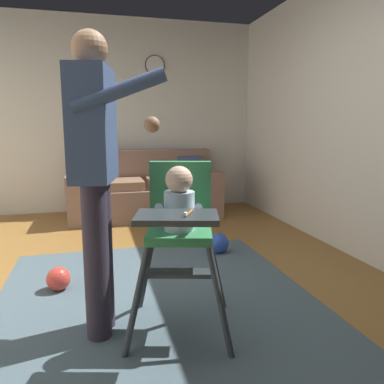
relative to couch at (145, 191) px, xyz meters
name	(u,v)px	position (x,y,z in m)	size (l,w,h in m)	color
ground	(130,307)	(-0.44, -2.51, -0.38)	(5.75, 7.59, 0.10)	olive
wall_far	(107,116)	(-0.44, 0.52, 0.99)	(4.95, 0.06, 2.64)	silver
wall_right	(374,110)	(1.66, -2.21, 0.99)	(0.06, 6.59, 2.64)	silver
area_rug	(161,310)	(-0.26, -2.71, -0.33)	(2.16, 2.69, 0.01)	#495D67
couch	(145,191)	(0.00, 0.00, 0.00)	(1.94, 0.86, 0.86)	#886656
high_chair	(179,216)	(-0.19, -2.97, 0.36)	(0.73, 0.82, 0.99)	#2E353A
adult_standing	(96,170)	(-0.63, -2.87, 0.62)	(0.51, 0.57, 1.68)	#322B3A
toy_ball	(58,279)	(-0.93, -2.21, -0.24)	(0.17, 0.17, 0.17)	#D13D33
toy_ball_second	(219,243)	(0.47, -1.72, -0.23)	(0.19, 0.19, 0.19)	#284CB7
wall_clock	(155,65)	(0.24, 0.48, 1.68)	(0.27, 0.04, 0.27)	white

